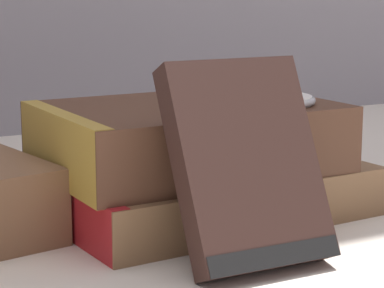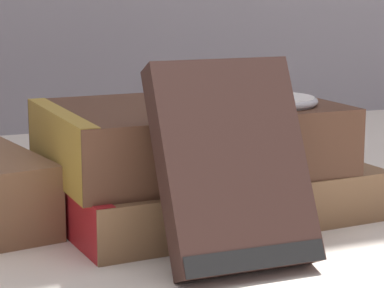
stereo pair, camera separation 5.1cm
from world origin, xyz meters
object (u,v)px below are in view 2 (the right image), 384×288
object	(u,v)px
pocket_watch	(274,101)
reading_glasses	(109,171)
book_flat_top	(183,137)
book_leaning_front	(234,173)
book_flat_bottom	(199,190)

from	to	relation	value
pocket_watch	reading_glasses	distance (m)	0.20
book_flat_top	pocket_watch	distance (m)	0.07
book_leaning_front	reading_glasses	world-z (taller)	book_leaning_front
book_flat_bottom	pocket_watch	bearing A→B (deg)	-37.41
pocket_watch	book_leaning_front	bearing A→B (deg)	-130.22
book_leaning_front	reading_glasses	bearing A→B (deg)	90.47
reading_glasses	book_leaning_front	bearing A→B (deg)	-71.42
book_flat_top	pocket_watch	bearing A→B (deg)	-27.01
pocket_watch	reading_glasses	bearing A→B (deg)	111.22
book_flat_bottom	book_leaning_front	world-z (taller)	book_leaning_front
book_leaning_front	book_flat_top	bearing A→B (deg)	84.91
reading_glasses	pocket_watch	bearing A→B (deg)	-50.66
pocket_watch	reading_glasses	world-z (taller)	pocket_watch
book_flat_bottom	book_flat_top	distance (m)	0.04
book_flat_top	book_leaning_front	size ratio (longest dim) A/B	1.68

